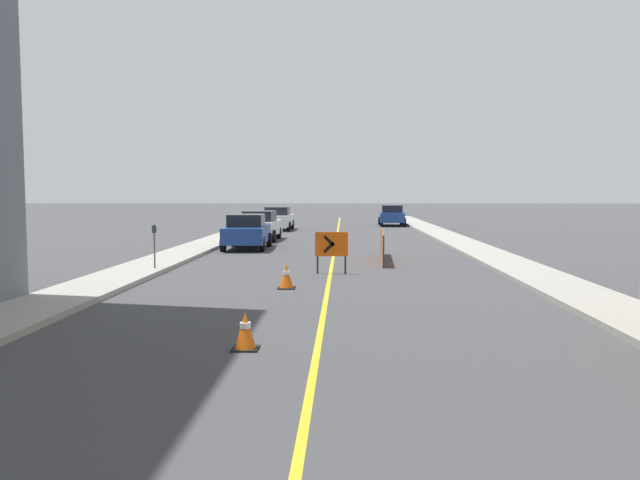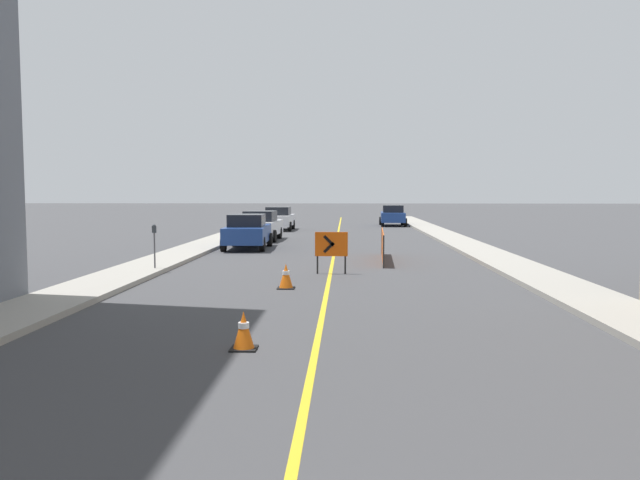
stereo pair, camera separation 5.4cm
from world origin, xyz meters
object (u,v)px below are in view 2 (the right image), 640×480
at_px(traffic_cone_third, 244,331).
at_px(parked_car_curb_near, 247,231).
at_px(parked_car_curb_far, 279,218).
at_px(parking_meter_near_curb, 154,237).
at_px(parked_car_curb_mid, 261,226).
at_px(parked_car_opposite_side, 393,215).
at_px(traffic_cone_fourth, 286,276).
at_px(arrow_barricade_primary, 331,245).

height_order(traffic_cone_third, parked_car_curb_near, parked_car_curb_near).
distance_m(parked_car_curb_near, parked_car_curb_far, 13.97).
xyz_separation_m(parked_car_curb_far, parking_meter_near_curb, (-1.60, -22.44, 0.34)).
relative_size(parked_car_curb_mid, parked_car_opposite_side, 1.00).
bearing_deg(parked_car_curb_near, parked_car_curb_far, 88.30).
distance_m(parked_car_curb_mid, parked_car_curb_far, 8.97).
bearing_deg(parked_car_curb_near, parked_car_opposite_side, 65.88).
xyz_separation_m(parked_car_curb_mid, parking_meter_near_curb, (-1.60, -13.47, 0.34)).
bearing_deg(traffic_cone_fourth, parked_car_opposite_side, 80.62).
bearing_deg(parked_car_opposite_side, parking_meter_near_curb, -106.39).
xyz_separation_m(parked_car_curb_near, parked_car_curb_mid, (-0.07, 5.00, 0.00)).
bearing_deg(parked_car_curb_far, parked_car_curb_mid, -89.30).
distance_m(traffic_cone_third, parking_meter_near_curb, 10.73).
bearing_deg(traffic_cone_fourth, parked_car_curb_far, 96.58).
bearing_deg(parking_meter_near_curb, parked_car_curb_near, 78.86).
relative_size(parked_car_curb_near, parked_car_curb_mid, 1.00).
relative_size(traffic_cone_third, parked_car_curb_far, 0.15).
bearing_deg(traffic_cone_third, parked_car_curb_mid, 97.10).
bearing_deg(arrow_barricade_primary, parked_car_curb_near, 115.44).
distance_m(traffic_cone_fourth, parking_meter_near_curb, 5.62).
bearing_deg(arrow_barricade_primary, parked_car_opposite_side, 82.12).
relative_size(traffic_cone_third, parked_car_opposite_side, 0.14).
xyz_separation_m(parked_car_curb_near, parked_car_opposite_side, (8.10, 19.91, 0.00)).
bearing_deg(parked_car_opposite_side, parked_car_curb_mid, -116.12).
bearing_deg(parked_car_curb_near, traffic_cone_fourth, -78.05).
height_order(traffic_cone_third, parked_car_curb_far, parked_car_curb_far).
distance_m(traffic_cone_third, parked_car_curb_far, 32.28).
bearing_deg(arrow_barricade_primary, parked_car_curb_mid, 107.06).
bearing_deg(parking_meter_near_curb, parked_car_curb_mid, 83.23).
xyz_separation_m(arrow_barricade_primary, parking_meter_near_curb, (-5.71, 0.11, 0.24)).
bearing_deg(parked_car_opposite_side, arrow_barricade_primary, -95.51).
bearing_deg(parked_car_curb_near, traffic_cone_third, -83.16).
bearing_deg(parking_meter_near_curb, parked_car_opposite_side, 71.00).
relative_size(arrow_barricade_primary, parked_car_curb_mid, 0.30).
bearing_deg(parking_meter_near_curb, traffic_cone_fourth, -34.95).
height_order(traffic_cone_third, traffic_cone_fourth, traffic_cone_fourth).
height_order(arrow_barricade_primary, parked_car_curb_far, parked_car_curb_far).
bearing_deg(traffic_cone_fourth, arrow_barricade_primary, 69.57).
height_order(traffic_cone_third, arrow_barricade_primary, arrow_barricade_primary).
relative_size(traffic_cone_fourth, arrow_barricade_primary, 0.51).
distance_m(arrow_barricade_primary, parked_car_curb_near, 9.48).
height_order(parked_car_curb_near, parked_car_curb_mid, same).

